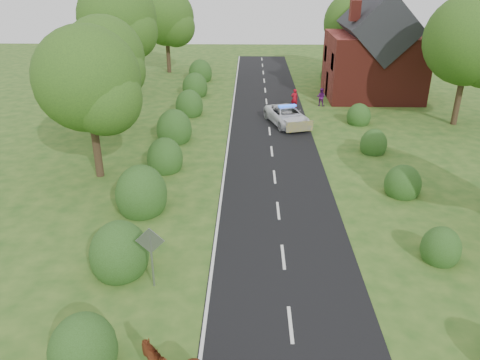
{
  "coord_description": "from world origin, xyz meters",
  "views": [
    {
      "loc": [
        -1.43,
        -12.28,
        11.1
      ],
      "look_at": [
        -1.9,
        8.78,
        1.3
      ],
      "focal_mm": 35.0,
      "sensor_mm": 36.0,
      "label": 1
    }
  ],
  "objects_px": {
    "police_van": "(287,116)",
    "pedestrian_red": "(294,99)",
    "road_sign": "(151,249)",
    "pedestrian_purple": "(321,97)"
  },
  "relations": [
    {
      "from": "police_van",
      "to": "pedestrian_purple",
      "type": "relative_size",
      "value": 3.52
    },
    {
      "from": "police_van",
      "to": "pedestrian_red",
      "type": "height_order",
      "value": "pedestrian_red"
    },
    {
      "from": "pedestrian_red",
      "to": "road_sign",
      "type": "bearing_deg",
      "value": 62.61
    },
    {
      "from": "road_sign",
      "to": "pedestrian_purple",
      "type": "xyz_separation_m",
      "value": [
        9.58,
        24.8,
        -0.89
      ]
    },
    {
      "from": "pedestrian_red",
      "to": "pedestrian_purple",
      "type": "relative_size",
      "value": 1.05
    },
    {
      "from": "police_van",
      "to": "pedestrian_red",
      "type": "relative_size",
      "value": 3.34
    },
    {
      "from": "police_van",
      "to": "pedestrian_red",
      "type": "distance_m",
      "value": 4.58
    },
    {
      "from": "road_sign",
      "to": "pedestrian_red",
      "type": "relative_size",
      "value": 1.57
    },
    {
      "from": "road_sign",
      "to": "police_van",
      "type": "height_order",
      "value": "road_sign"
    },
    {
      "from": "road_sign",
      "to": "pedestrian_purple",
      "type": "bearing_deg",
      "value": 68.88
    }
  ]
}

